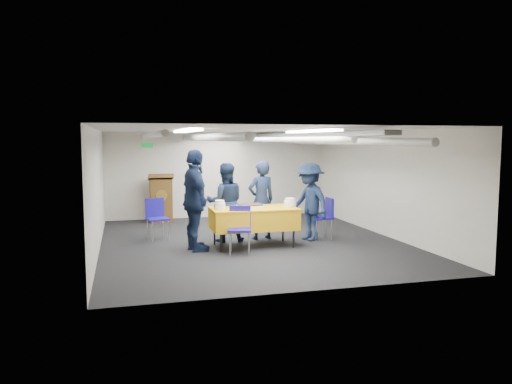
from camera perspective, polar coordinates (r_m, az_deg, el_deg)
ground at (r=10.37m, az=-0.56°, el=-5.68°), size 7.00×7.00×0.00m
room_shell at (r=10.57m, az=-0.64°, el=4.45°), size 6.00×7.00×2.30m
serving_table at (r=9.82m, az=-0.29°, el=-3.02°), size 1.68×0.91×0.77m
sheet_cake at (r=9.74m, az=-0.70°, el=-1.60°), size 0.48×0.37×0.09m
plate_stack_left at (r=9.58m, az=-4.17°, el=-1.50°), size 0.22×0.22×0.17m
plate_stack_right at (r=9.94m, az=3.91°, el=-1.23°), size 0.24×0.24×0.17m
podium at (r=12.99m, az=-10.80°, el=-0.66°), size 0.62×0.53×1.25m
chair_near at (r=9.27m, az=-1.86°, el=-3.73°), size 0.52×0.52×0.87m
chair_right at (r=10.69m, az=7.86°, el=-2.49°), size 0.43×0.43×0.87m
chair_left at (r=10.69m, az=-11.32°, el=-2.55°), size 0.51×0.51×0.87m
sailor_a at (r=10.51m, az=0.60°, el=-0.94°), size 0.67×0.51×1.66m
sailor_b at (r=10.29m, az=-3.53°, el=-1.19°), size 0.85×0.70×1.62m
sailor_c at (r=9.43m, az=-6.96°, el=-0.97°), size 0.65×1.19×1.92m
sailor_d at (r=10.45m, az=6.13°, el=-1.10°), size 0.90×1.19×1.63m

